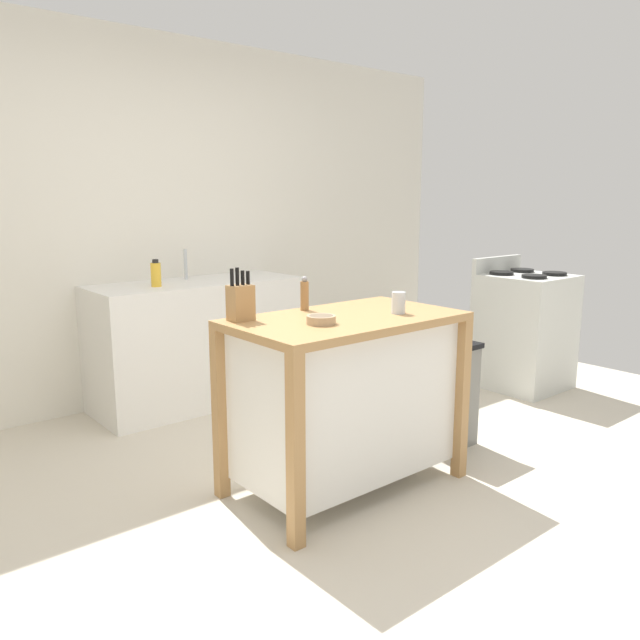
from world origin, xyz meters
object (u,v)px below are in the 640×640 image
knife_block (241,302)px  sink_faucet (186,264)px  bottle_dish_soap (156,274)px  kitchen_island (345,393)px  bowl_ceramic_small (321,319)px  pepper_grinder (305,294)px  trash_bin (444,394)px  drinking_cup (398,303)px  stove (524,330)px

knife_block → sink_faucet: (0.55, 1.60, 0.01)m
knife_block → bottle_dish_soap: knife_block is taller
kitchen_island → sink_faucet: sink_faucet is taller
sink_faucet → bowl_ceramic_small: bearing=-99.3°
bowl_ceramic_small → sink_faucet: sink_faucet is taller
kitchen_island → bottle_dish_soap: 1.71m
pepper_grinder → sink_faucet: 1.58m
trash_bin → sink_faucet: sink_faucet is taller
pepper_grinder → bottle_dish_soap: (-0.18, 1.37, -0.01)m
knife_block → drinking_cup: 0.79m
stove → sink_faucet: bearing=146.3°
drinking_cup → trash_bin: size_ratio=0.17×
bowl_ceramic_small → pepper_grinder: size_ratio=0.77×
kitchen_island → knife_block: knife_block is taller
bottle_dish_soap → knife_block: bearing=-99.2°
knife_block → kitchen_island: bearing=-27.0°
bottle_dish_soap → stove: 2.81m
drinking_cup → trash_bin: (0.57, 0.14, -0.63)m
drinking_cup → bottle_dish_soap: bottle_dish_soap is taller
pepper_grinder → bottle_dish_soap: 1.38m
bottle_dish_soap → stove: (2.47, -1.22, -0.52)m
kitchen_island → bowl_ceramic_small: size_ratio=8.44×
drinking_cup → bottle_dish_soap: 1.81m
stove → bowl_ceramic_small: bearing=-169.1°
drinking_cup → trash_bin: 0.86m
kitchen_island → sink_faucet: (0.09, 1.83, 0.50)m
trash_bin → bottle_dish_soap: 2.02m
bottle_dish_soap → trash_bin: bearing=-56.6°
kitchen_island → stove: bearing=10.2°
pepper_grinder → stove: (2.29, 0.15, -0.53)m
bowl_ceramic_small → trash_bin: bearing=5.4°
kitchen_island → drinking_cup: bearing=-24.4°
drinking_cup → pepper_grinder: bearing=129.4°
sink_faucet → bottle_dish_soap: size_ratio=1.21×
pepper_grinder → trash_bin: (0.87, -0.23, -0.66)m
drinking_cup → pepper_grinder: size_ratio=0.61×
kitchen_island → bowl_ceramic_small: bowl_ceramic_small is taller
stove → kitchen_island: bearing=-169.8°
knife_block → drinking_cup: size_ratio=2.32×
bottle_dish_soap → bowl_ceramic_small: bearing=-89.4°
pepper_grinder → bottle_dish_soap: size_ratio=0.98×
bottle_dish_soap → kitchen_island: bearing=-81.7°
pepper_grinder → sink_faucet: (0.15, 1.57, 0.02)m
drinking_cup → stove: stove is taller
trash_bin → kitchen_island: bearing=-178.1°
bottle_dish_soap → stove: size_ratio=0.18×
sink_faucet → stove: sink_faucet is taller
knife_block → pepper_grinder: 0.41m
knife_block → sink_faucet: size_ratio=1.16×
kitchen_island → bowl_ceramic_small: bearing=-162.0°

